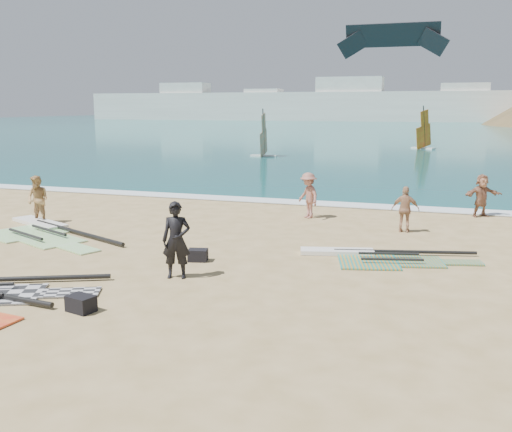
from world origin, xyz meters
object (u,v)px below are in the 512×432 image
(person_wetsuit, at_px, (176,240))
(gear_bag_near, at_px, (198,255))
(rig_orange, at_px, (373,257))
(gear_bag_far, at_px, (81,304))
(rig_green, at_px, (44,231))
(beachgoer_left, at_px, (38,200))
(beachgoer_mid, at_px, (308,195))
(beachgoer_right, at_px, (482,195))
(beachgoer_back, at_px, (405,209))

(person_wetsuit, bearing_deg, gear_bag_near, 78.94)
(person_wetsuit, bearing_deg, rig_orange, 21.21)
(gear_bag_far, xyz_separation_m, person_wetsuit, (0.83, 2.73, 0.78))
(rig_green, relative_size, beachgoer_left, 3.52)
(gear_bag_near, distance_m, beachgoer_mid, 7.07)
(gear_bag_near, bearing_deg, beachgoer_right, 50.44)
(beachgoer_back, distance_m, beachgoer_right, 4.49)
(rig_orange, xyz_separation_m, person_wetsuit, (-4.33, -3.35, 0.90))
(beachgoer_mid, bearing_deg, beachgoer_back, 22.99)
(beachgoer_back, bearing_deg, person_wetsuit, 53.91)
(beachgoer_left, bearing_deg, beachgoer_mid, 26.03)
(rig_orange, relative_size, beachgoer_right, 3.07)
(rig_green, bearing_deg, beachgoer_left, 157.15)
(gear_bag_near, height_order, beachgoer_mid, beachgoer_mid)
(rig_orange, distance_m, gear_bag_near, 4.82)
(beachgoer_back, xyz_separation_m, beachgoer_right, (2.54, 3.70, 0.04))
(gear_bag_near, relative_size, gear_bag_far, 0.93)
(gear_bag_near, xyz_separation_m, beachgoer_right, (7.60, 9.20, 0.65))
(gear_bag_far, bearing_deg, beachgoer_right, 58.49)
(person_wetsuit, bearing_deg, beachgoer_back, 38.74)
(rig_orange, relative_size, gear_bag_near, 9.74)
(gear_bag_near, bearing_deg, person_wetsuit, -84.56)
(gear_bag_far, relative_size, person_wetsuit, 0.29)
(gear_bag_near, relative_size, beachgoer_right, 0.32)
(beachgoer_mid, bearing_deg, gear_bag_far, -56.75)
(beachgoer_mid, bearing_deg, rig_orange, -15.26)
(rig_green, height_order, beachgoer_left, beachgoer_left)
(rig_green, height_order, gear_bag_far, gear_bag_far)
(gear_bag_near, bearing_deg, beachgoer_back, 47.40)
(beachgoer_left, bearing_deg, rig_green, -44.62)
(rig_orange, height_order, beachgoer_right, beachgoer_right)
(beachgoer_left, height_order, beachgoer_back, beachgoer_left)
(beachgoer_right, bearing_deg, beachgoer_mid, 171.29)
(gear_bag_near, xyz_separation_m, beachgoer_back, (5.06, 5.50, 0.61))
(gear_bag_near, height_order, beachgoer_back, beachgoer_back)
(person_wetsuit, relative_size, beachgoer_left, 1.10)
(gear_bag_near, relative_size, beachgoer_mid, 0.30)
(beachgoer_back, height_order, beachgoer_right, beachgoer_right)
(gear_bag_near, height_order, beachgoer_left, beachgoer_left)
(beachgoer_left, relative_size, beachgoer_back, 1.11)
(rig_orange, bearing_deg, gear_bag_near, -172.51)
(person_wetsuit, distance_m, beachgoer_left, 8.86)
(gear_bag_near, height_order, person_wetsuit, person_wetsuit)
(beachgoer_left, distance_m, beachgoer_right, 16.37)
(rig_orange, distance_m, beachgoer_left, 12.07)
(person_wetsuit, bearing_deg, beachgoer_mid, 64.89)
(rig_green, relative_size, beachgoer_mid, 3.52)
(gear_bag_far, relative_size, beachgoer_right, 0.34)
(rig_green, height_order, beachgoer_right, beachgoer_right)
(rig_green, bearing_deg, beachgoer_back, 42.30)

